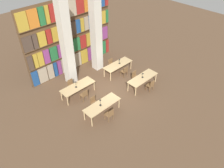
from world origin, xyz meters
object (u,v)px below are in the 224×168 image
at_px(reading_table_0, 102,105).
at_px(chair_7, 112,64).
at_px(chair_6, 125,71).
at_px(chair_0, 110,114).
at_px(desk_lamp_0, 100,101).
at_px(pillar_left, 66,45).
at_px(desk_lamp_3, 120,60).
at_px(chair_1, 94,102).
at_px(pillar_center, 96,33).
at_px(chair_3, 135,76).
at_px(reading_table_3, 118,65).
at_px(reading_table_2, 78,87).
at_px(chair_4, 84,95).
at_px(reading_table_1, 143,78).
at_px(desk_lamp_2, 76,83).
at_px(chair_5, 71,85).
at_px(desk_lamp_1, 143,74).
at_px(chair_2, 151,85).

height_order(reading_table_0, chair_7, chair_7).
bearing_deg(chair_6, reading_table_0, -155.62).
xyz_separation_m(chair_0, desk_lamp_0, (-0.08, 0.71, 0.62)).
xyz_separation_m(pillar_left, desk_lamp_3, (3.37, -1.63, -1.94)).
bearing_deg(chair_0, chair_1, 90.00).
bearing_deg(chair_7, desk_lamp_0, 38.61).
xyz_separation_m(pillar_center, chair_3, (0.74, -3.31, -2.52)).
height_order(reading_table_3, desk_lamp_3, desk_lamp_3).
xyz_separation_m(pillar_center, reading_table_2, (-3.13, -1.63, -2.30)).
relative_size(chair_0, chair_4, 1.00).
xyz_separation_m(pillar_center, reading_table_1, (0.71, -4.02, -2.30)).
distance_m(reading_table_2, desk_lamp_2, 0.43).
height_order(pillar_center, chair_1, pillar_center).
bearing_deg(desk_lamp_0, chair_5, 88.25).
bearing_deg(chair_4, chair_5, 90.00).
distance_m(desk_lamp_0, reading_table_3, 4.64).
height_order(desk_lamp_1, reading_table_3, desk_lamp_1).
height_order(reading_table_1, chair_4, chair_4).
height_order(pillar_center, reading_table_2, pillar_center).
distance_m(pillar_center, chair_6, 3.50).
height_order(chair_1, chair_6, same).
bearing_deg(reading_table_1, desk_lamp_0, -179.51).
relative_size(pillar_center, reading_table_1, 2.52).
xyz_separation_m(chair_2, chair_6, (-0.07, 2.40, 0.00)).
distance_m(pillar_left, reading_table_3, 4.28).
bearing_deg(desk_lamp_0, pillar_center, 51.13).
height_order(reading_table_1, chair_7, chair_7).
bearing_deg(chair_5, chair_2, 135.75).
bearing_deg(desk_lamp_1, chair_5, 141.53).
relative_size(pillar_center, desk_lamp_3, 14.05).
height_order(reading_table_1, chair_3, chair_3).
distance_m(chair_4, chair_5, 1.42).
xyz_separation_m(chair_5, chair_7, (3.84, 0.01, 0.00)).
bearing_deg(desk_lamp_1, desk_lamp_3, 87.23).
relative_size(chair_0, chair_6, 1.00).
height_order(chair_7, desk_lamp_3, desk_lamp_3).
bearing_deg(chair_2, chair_5, 135.75).
xyz_separation_m(chair_0, chair_4, (0.01, 2.42, 0.00)).
bearing_deg(desk_lamp_2, desk_lamp_3, 0.40).
distance_m(pillar_center, reading_table_2, 4.21).
distance_m(reading_table_1, desk_lamp_1, 0.34).
bearing_deg(chair_4, reading_table_3, 10.63).
xyz_separation_m(chair_3, chair_5, (-3.91, 2.39, 0.00)).
height_order(chair_4, chair_7, same).
bearing_deg(desk_lamp_2, chair_4, -80.76).
bearing_deg(chair_3, pillar_left, -45.11).
bearing_deg(reading_table_1, desk_lamp_3, 87.27).
bearing_deg(reading_table_0, reading_table_3, 32.62).
relative_size(reading_table_0, chair_2, 2.71).
height_order(chair_1, reading_table_3, chair_1).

